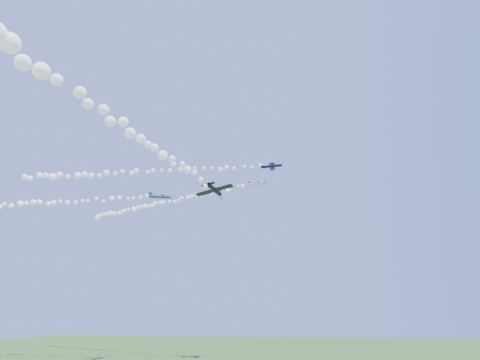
# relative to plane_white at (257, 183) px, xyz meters

# --- Properties ---
(plane_white) EXTENTS (6.11, 6.47, 1.87)m
(plane_white) POSITION_rel_plane_white_xyz_m (0.00, 0.00, 0.00)
(plane_white) COLOR white
(smoke_trail_white) EXTENTS (66.28, 31.21, 2.71)m
(smoke_trail_white) POSITION_rel_plane_white_xyz_m (-34.74, 15.70, -0.30)
(smoke_trail_white) COLOR white
(plane_navy) EXTENTS (6.99, 7.26, 1.85)m
(plane_navy) POSITION_rel_plane_white_xyz_m (4.62, -1.45, 4.65)
(plane_navy) COLOR black
(smoke_trail_navy) EXTENTS (77.53, 5.35, 2.74)m
(smoke_trail_navy) POSITION_rel_plane_white_xyz_m (-36.21, -2.98, 4.43)
(smoke_trail_navy) COLOR white
(plane_grey) EXTENTS (7.23, 7.44, 2.70)m
(plane_grey) POSITION_rel_plane_white_xyz_m (-26.90, -7.33, -4.93)
(plane_grey) COLOR #394553
(smoke_trail_grey) EXTENTS (78.45, 3.22, 3.24)m
(smoke_trail_grey) POSITION_rel_plane_white_xyz_m (-68.28, -7.01, -5.32)
(smoke_trail_grey) COLOR white
(plane_black) EXTENTS (7.37, 6.98, 2.41)m
(plane_black) POSITION_rel_plane_white_xyz_m (-3.33, -41.51, -14.32)
(plane_black) COLOR black
(smoke_trail_black) EXTENTS (13.05, 61.76, 2.87)m
(smoke_trail_black) POSITION_rel_plane_white_xyz_m (-9.16, -74.42, -14.56)
(smoke_trail_black) COLOR white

